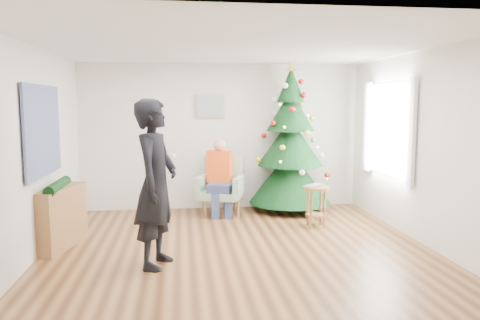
{
  "coord_description": "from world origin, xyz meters",
  "views": [
    {
      "loc": [
        -0.73,
        -5.9,
        1.88
      ],
      "look_at": [
        0.1,
        0.6,
        1.1
      ],
      "focal_mm": 35.0,
      "sensor_mm": 36.0,
      "label": 1
    }
  ],
  "objects": [
    {
      "name": "floor",
      "position": [
        0.0,
        0.0,
        0.0
      ],
      "size": [
        5.0,
        5.0,
        0.0
      ],
      "primitive_type": "plane",
      "color": "brown",
      "rests_on": "ground"
    },
    {
      "name": "ceiling",
      "position": [
        0.0,
        0.0,
        2.6
      ],
      "size": [
        5.0,
        5.0,
        0.0
      ],
      "primitive_type": "plane",
      "rotation": [
        3.14,
        0.0,
        0.0
      ],
      "color": "white",
      "rests_on": "wall_back"
    },
    {
      "name": "wall_back",
      "position": [
        0.0,
        2.5,
        1.3
      ],
      "size": [
        5.0,
        0.0,
        5.0
      ],
      "primitive_type": "plane",
      "rotation": [
        1.57,
        0.0,
        0.0
      ],
      "color": "silver",
      "rests_on": "floor"
    },
    {
      "name": "wall_front",
      "position": [
        0.0,
        -2.5,
        1.3
      ],
      "size": [
        5.0,
        0.0,
        5.0
      ],
      "primitive_type": "plane",
      "rotation": [
        -1.57,
        0.0,
        0.0
      ],
      "color": "silver",
      "rests_on": "floor"
    },
    {
      "name": "wall_left",
      "position": [
        -2.5,
        0.0,
        1.3
      ],
      "size": [
        0.0,
        5.0,
        5.0
      ],
      "primitive_type": "plane",
      "rotation": [
        1.57,
        0.0,
        1.57
      ],
      "color": "silver",
      "rests_on": "floor"
    },
    {
      "name": "wall_right",
      "position": [
        2.5,
        0.0,
        1.3
      ],
      "size": [
        0.0,
        5.0,
        5.0
      ],
      "primitive_type": "plane",
      "rotation": [
        1.57,
        0.0,
        -1.57
      ],
      "color": "silver",
      "rests_on": "floor"
    },
    {
      "name": "window_panel",
      "position": [
        2.47,
        1.0,
        1.5
      ],
      "size": [
        0.04,
        1.3,
        1.4
      ],
      "primitive_type": "cube",
      "color": "white",
      "rests_on": "wall_right"
    },
    {
      "name": "curtains",
      "position": [
        2.44,
        1.0,
        1.5
      ],
      "size": [
        0.05,
        1.75,
        1.5
      ],
      "color": "white",
      "rests_on": "wall_right"
    },
    {
      "name": "christmas_tree",
      "position": [
        1.19,
        2.15,
        1.18
      ],
      "size": [
        1.44,
        1.44,
        2.61
      ],
      "rotation": [
        0.0,
        0.0,
        0.23
      ],
      "color": "#3F2816",
      "rests_on": "floor"
    },
    {
      "name": "stool",
      "position": [
        1.33,
        0.96,
        0.32
      ],
      "size": [
        0.42,
        0.42,
        0.63
      ],
      "rotation": [
        0.0,
        0.0,
        0.35
      ],
      "color": "brown",
      "rests_on": "floor"
    },
    {
      "name": "laptop",
      "position": [
        1.33,
        0.96,
        0.64
      ],
      "size": [
        0.41,
        0.39,
        0.03
      ],
      "primitive_type": "imported",
      "rotation": [
        0.0,
        0.0,
        0.7
      ],
      "color": "silver",
      "rests_on": "stool"
    },
    {
      "name": "armchair",
      "position": [
        -0.05,
        2.0,
        0.36
      ],
      "size": [
        0.88,
        0.86,
        0.99
      ],
      "rotation": [
        0.0,
        0.0,
        -0.34
      ],
      "color": "#90AB8A",
      "rests_on": "floor"
    },
    {
      "name": "seated_person",
      "position": [
        -0.07,
        1.95,
        0.67
      ],
      "size": [
        0.51,
        0.66,
        1.3
      ],
      "rotation": [
        0.0,
        0.0,
        -0.34
      ],
      "color": "navy",
      "rests_on": "armchair"
    },
    {
      "name": "standing_man",
      "position": [
        -1.02,
        -0.51,
        0.97
      ],
      "size": [
        0.65,
        0.81,
        1.95
      ],
      "primitive_type": "imported",
      "rotation": [
        0.0,
        0.0,
        1.27
      ],
      "color": "black",
      "rests_on": "floor"
    },
    {
      "name": "game_controller",
      "position": [
        -0.81,
        -0.54,
        1.3
      ],
      "size": [
        0.07,
        0.13,
        0.04
      ],
      "primitive_type": "cube",
      "rotation": [
        0.0,
        0.0,
        -0.3
      ],
      "color": "white",
      "rests_on": "standing_man"
    },
    {
      "name": "console",
      "position": [
        -2.33,
        0.37,
        0.4
      ],
      "size": [
        0.54,
        1.04,
        0.8
      ],
      "primitive_type": "cube",
      "rotation": [
        0.0,
        0.0,
        -0.25
      ],
      "color": "brown",
      "rests_on": "floor"
    },
    {
      "name": "garland",
      "position": [
        -2.33,
        0.37,
        0.82
      ],
      "size": [
        0.14,
        0.9,
        0.14
      ],
      "primitive_type": "cylinder",
      "rotation": [
        1.57,
        0.0,
        0.0
      ],
      "color": "black",
      "rests_on": "console"
    },
    {
      "name": "tapestry",
      "position": [
        -2.46,
        0.3,
        1.55
      ],
      "size": [
        0.03,
        1.5,
        1.15
      ],
      "primitive_type": "cube",
      "color": "black",
      "rests_on": "wall_left"
    },
    {
      "name": "framed_picture",
      "position": [
        -0.2,
        2.46,
        1.85
      ],
      "size": [
        0.52,
        0.05,
        0.42
      ],
      "color": "tan",
      "rests_on": "wall_back"
    }
  ]
}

